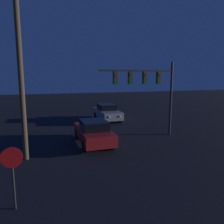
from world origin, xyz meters
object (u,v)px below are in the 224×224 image
car_far (107,112)px  traffic_signal_mast (149,84)px  stop_sign (12,166)px  utility_pole (20,68)px  car_near (93,132)px

car_far → traffic_signal_mast: traffic_signal_mast is taller
stop_sign → utility_pole: bearing=89.5°
stop_sign → car_far: bearing=62.0°
traffic_signal_mast → utility_pole: (-8.66, -2.21, 1.03)m
stop_sign → utility_pole: utility_pole is taller
utility_pole → stop_sign: bearing=-90.5°
traffic_signal_mast → utility_pole: 8.99m
car_near → traffic_signal_mast: (4.45, 0.71, 3.15)m
car_near → car_far: size_ratio=1.00×
car_near → stop_sign: 7.69m
stop_sign → car_near: bearing=56.3°
car_far → utility_pole: 12.41m
car_far → stop_sign: (-7.42, -13.94, 0.71)m
car_far → car_near: bearing=66.6°
car_far → stop_sign: stop_sign is taller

